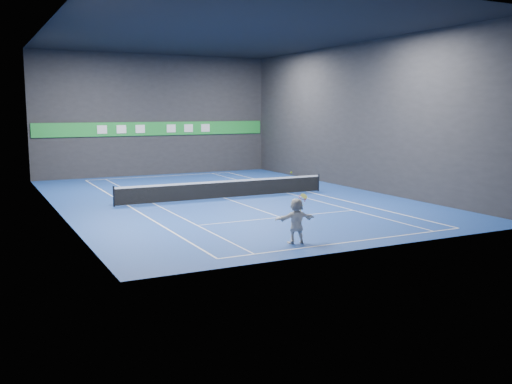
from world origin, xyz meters
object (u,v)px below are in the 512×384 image
player (296,221)px  tennis_ball (291,172)px  tennis_racket (303,199)px  tennis_net (225,189)px

player → tennis_ball: 1.82m
player → tennis_racket: size_ratio=2.54×
player → tennis_net: player is taller
tennis_net → tennis_racket: (-1.70, -11.09, 1.11)m
player → tennis_racket: 0.85m
tennis_ball → player: bearing=-5.7°
player → tennis_net: (2.00, 11.14, -0.31)m
player → tennis_ball: (-0.22, 0.02, 1.81)m
player → tennis_ball: size_ratio=24.20×
tennis_net → tennis_racket: bearing=-98.7°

